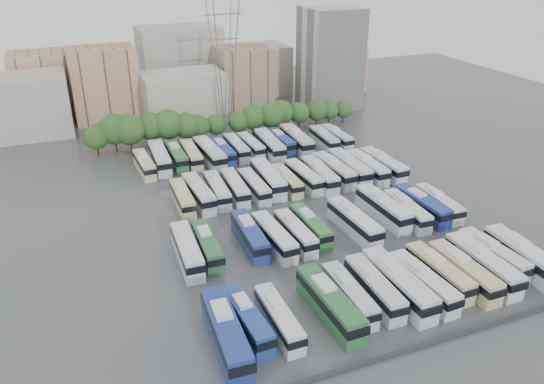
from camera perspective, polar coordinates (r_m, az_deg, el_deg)
name	(u,v)px	position (r m, az deg, el deg)	size (l,w,h in m)	color
ground	(306,217)	(87.87, 3.66, -2.75)	(220.00, 220.00, 0.00)	#424447
parapet	(430,343)	(64.71, 16.64, -15.32)	(56.00, 0.50, 0.50)	#2D2D30
tree_line	(210,122)	(121.36, -6.74, 7.51)	(64.20, 8.14, 8.49)	black
city_buildings	(168,79)	(147.88, -11.17, 11.81)	(102.00, 35.00, 20.00)	#9E998E
apartment_tower	(330,58)	(147.42, 6.27, 14.13)	(14.00, 14.00, 26.00)	silver
electricity_pylon	(224,50)	(127.05, -5.20, 14.98)	(9.00, 6.91, 33.83)	slate
bus_r0_s0	(226,333)	(60.95, -4.98, -14.84)	(3.63, 13.62, 4.23)	navy
bus_r0_s1	(247,319)	(63.21, -2.69, -13.45)	(3.01, 11.33, 3.52)	navy
bus_r0_s2	(279,318)	(63.35, 0.74, -13.40)	(2.37, 10.79, 3.38)	silver
bus_r0_s4	(330,303)	(65.31, 6.22, -11.80)	(3.16, 13.21, 4.13)	#2C6738
bus_r0_s5	(349,294)	(67.50, 8.26, -10.84)	(2.74, 11.38, 3.55)	silver
bus_r0_s6	(374,287)	(69.06, 10.93, -10.05)	(3.01, 11.99, 3.74)	silver
bus_r0_s7	(398,284)	(69.95, 13.42, -9.57)	(3.03, 13.46, 4.22)	silver
bus_r0_s8	(423,282)	(71.40, 15.90, -9.33)	(3.18, 12.06, 3.75)	silver
bus_r0_s9	(439,272)	(74.13, 17.52, -8.19)	(2.78, 11.75, 3.67)	beige
bus_r0_s10	(463,271)	(75.08, 19.89, -8.03)	(2.75, 12.32, 3.86)	beige
bus_r0_s11	(482,264)	(77.35, 21.69, -7.23)	(2.97, 12.94, 4.05)	silver
bus_r0_s12	(493,255)	(80.43, 22.68, -6.26)	(3.13, 11.79, 3.66)	silver
bus_r0_s13	(523,257)	(81.17, 25.42, -6.31)	(3.42, 13.41, 4.18)	silver
bus_r1_s0	(187,250)	(76.12, -9.12, -6.19)	(3.22, 12.44, 3.87)	silver
bus_r1_s1	(207,245)	(77.14, -7.00, -5.71)	(2.96, 11.46, 3.57)	#2A633D
bus_r1_s3	(250,235)	(79.00, -2.43, -4.64)	(3.09, 12.10, 3.77)	navy
bus_r1_s4	(274,236)	(78.63, 0.21, -4.79)	(3.16, 11.95, 3.71)	silver
bus_r1_s5	(295,232)	(79.95, 2.53, -4.36)	(2.67, 11.21, 3.50)	silver
bus_r1_s6	(310,226)	(81.99, 4.14, -3.62)	(2.40, 11.00, 3.45)	#307041
bus_r1_s8	(354,221)	(83.38, 8.83, -3.15)	(3.24, 12.68, 3.95)	white
bus_r1_s10	(383,208)	(88.37, 11.86, -1.65)	(3.14, 13.02, 4.07)	silver
bus_r1_s11	(407,211)	(88.81, 14.29, -1.94)	(3.05, 11.56, 3.59)	silver
bus_r1_s12	(422,205)	(91.02, 15.79, -1.37)	(3.19, 12.10, 3.76)	navy
bus_r1_s13	(438,203)	(92.85, 17.47, -1.15)	(2.83, 11.19, 3.49)	silver
bus_r2_s1	(183,198)	(91.69, -9.60, -0.61)	(2.74, 11.23, 3.50)	beige
bus_r2_s2	(199,193)	(92.63, -7.89, -0.09)	(3.28, 12.44, 3.87)	silver
bus_r2_s3	(217,190)	(93.60, -5.92, 0.23)	(3.11, 11.68, 3.63)	silver
bus_r2_s4	(235,187)	(94.38, -4.01, 0.54)	(3.10, 11.85, 3.68)	silver
bus_r2_s5	(254,186)	(94.68, -1.93, 0.64)	(2.55, 11.35, 3.55)	silver
bus_r2_s6	(268,178)	(97.20, -0.44, 1.52)	(3.50, 13.41, 4.17)	silver
bus_r2_s7	(287,180)	(97.18, 1.59, 1.27)	(2.50, 10.89, 3.41)	beige
bus_r2_s8	(304,176)	(98.61, 3.42, 1.69)	(3.13, 11.83, 3.68)	silver
bus_r2_s9	(320,174)	(99.44, 5.14, 1.92)	(3.36, 12.76, 3.97)	silver
bus_r2_s10	(334,170)	(101.54, 6.69, 2.37)	(3.22, 12.84, 4.00)	silver
bus_r2_s11	(349,167)	(102.97, 8.30, 2.67)	(3.03, 13.41, 4.20)	silver
bus_r2_s12	(367,167)	(103.90, 10.18, 2.66)	(2.77, 12.53, 3.93)	white
bus_r2_s13	(383,165)	(105.48, 11.85, 2.89)	(3.31, 12.94, 4.03)	silver
bus_r3_s0	(144,164)	(107.14, -13.56, 2.93)	(2.98, 11.35, 3.53)	beige
bus_r3_s1	(160,157)	(108.96, -11.99, 3.65)	(3.37, 13.35, 4.16)	silver
bus_r3_s2	(176,156)	(109.86, -10.27, 3.88)	(2.62, 11.99, 3.76)	#2F6F3D
bus_r3_s3	(191,155)	(109.86, -8.68, 3.99)	(2.99, 11.92, 3.71)	#CCBF8C
bus_r3_s4	(210,153)	(109.36, -6.72, 4.16)	(3.58, 13.73, 4.27)	silver
bus_r3_s5	(222,151)	(111.15, -5.36, 4.42)	(2.71, 11.78, 3.69)	navy
bus_r3_s6	(236,147)	(112.98, -3.85, 4.81)	(2.63, 11.58, 3.63)	silver
bus_r3_s7	(251,145)	(114.13, -2.29, 5.03)	(2.87, 11.21, 3.49)	silver
bus_r3_s8	(269,145)	(113.33, -0.27, 5.09)	(3.57, 13.59, 4.23)	silver
bus_r3_s9	(281,141)	(116.31, 0.93, 5.48)	(2.78, 11.68, 3.65)	navy
bus_r3_s10	(296,140)	(116.41, 2.64, 5.65)	(3.50, 13.81, 4.30)	silver
bus_r3_s12	(324,139)	(118.39, 5.63, 5.72)	(3.08, 11.66, 3.62)	silver
bus_r3_s13	(337,137)	(119.94, 6.96, 5.90)	(2.67, 11.41, 3.57)	silver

